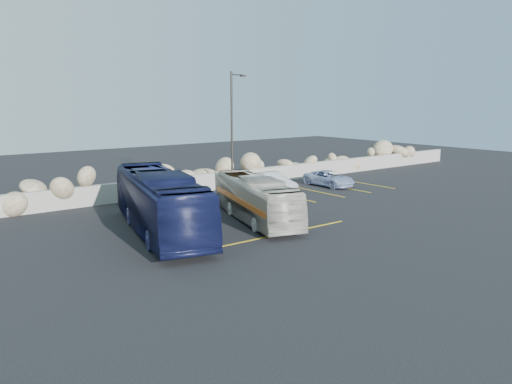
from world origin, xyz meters
TOP-DOWN VIEW (x-y plane):
  - ground at (0.00, 0.00)m, footprint 90.00×90.00m
  - seawall at (0.00, 12.00)m, footprint 60.00×0.40m
  - riprap_pile at (0.00, 13.20)m, footprint 54.00×2.80m
  - parking_lines at (4.64, 5.57)m, footprint 18.16×9.36m
  - lamppost at (2.56, 9.50)m, footprint 1.14×0.18m
  - vintage_bus at (-0.45, 3.05)m, footprint 4.20×8.47m
  - tour_coach at (-5.50, 3.92)m, footprint 4.90×10.83m
  - car_a at (3.33, 8.20)m, footprint 1.53×3.62m
  - car_b at (5.18, 8.62)m, footprint 1.80×4.30m
  - car_d at (10.17, 8.16)m, footprint 1.94×4.05m

SIDE VIEW (x-z plane):
  - ground at x=0.00m, z-range 0.00..0.00m
  - parking_lines at x=4.64m, z-range 0.00..0.01m
  - car_d at x=10.17m, z-range 0.00..1.12m
  - seawall at x=0.00m, z-range 0.00..1.20m
  - car_a at x=3.33m, z-range 0.00..1.22m
  - car_b at x=5.18m, z-range 0.00..1.38m
  - vintage_bus at x=-0.45m, z-range 0.00..2.30m
  - riprap_pile at x=0.00m, z-range 0.00..2.60m
  - tour_coach at x=-5.50m, z-range 0.00..2.94m
  - lamppost at x=2.56m, z-range 0.30..8.30m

